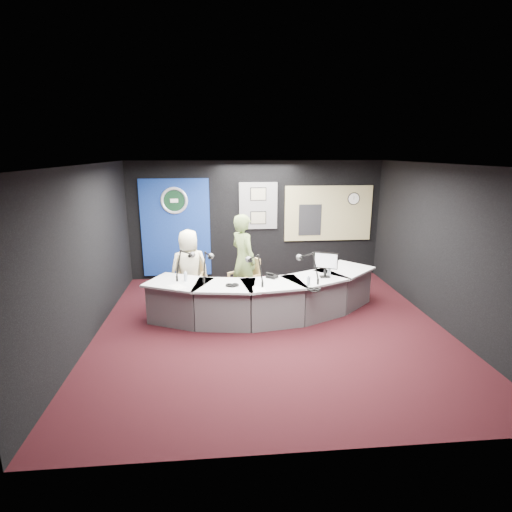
{
  "coord_description": "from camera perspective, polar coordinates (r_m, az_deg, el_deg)",
  "views": [
    {
      "loc": [
        -0.85,
        -6.4,
        3.01
      ],
      "look_at": [
        -0.2,
        0.8,
        1.1
      ],
      "focal_mm": 28.0,
      "sensor_mm": 36.0,
      "label": 1
    }
  ],
  "objects": [
    {
      "name": "booth_glow",
      "position": [
        9.83,
        10.3,
        6.01
      ],
      "size": [
        2.0,
        0.02,
        1.2
      ],
      "primitive_type": "cube",
      "color": "beige",
      "rests_on": "booth_window_frame"
    },
    {
      "name": "computer_monitor",
      "position": [
        7.4,
        9.91,
        -0.63
      ],
      "size": [
        0.43,
        0.21,
        0.31
      ],
      "primitive_type": "cube",
      "rotation": [
        0.0,
        0.0,
        -0.42
      ],
      "color": "black",
      "rests_on": "broadcast_desk"
    },
    {
      "name": "boom_mic_a",
      "position": [
        7.46,
        -10.17,
        -0.66
      ],
      "size": [
        0.36,
        0.69,
        0.6
      ],
      "primitive_type": null,
      "color": "black",
      "rests_on": "broadcast_desk"
    },
    {
      "name": "notepad",
      "position": [
        6.74,
        0.45,
        -4.78
      ],
      "size": [
        0.21,
        0.3,
        0.0
      ],
      "primitive_type": "cube",
      "rotation": [
        0.0,
        0.0,
        -0.01
      ],
      "color": "white",
      "rests_on": "broadcast_desk"
    },
    {
      "name": "paper_stack",
      "position": [
        6.99,
        -11.17,
        -4.33
      ],
      "size": [
        0.35,
        0.37,
        0.0
      ],
      "primitive_type": "cube",
      "rotation": [
        0.0,
        0.0,
        0.58
      ],
      "color": "white",
      "rests_on": "broadcast_desk"
    },
    {
      "name": "wall_back",
      "position": [
        9.58,
        0.0,
        5.12
      ],
      "size": [
        6.0,
        0.02,
        2.8
      ],
      "primitive_type": "cube",
      "color": "black",
      "rests_on": "ground"
    },
    {
      "name": "framed_photo_upper",
      "position": [
        9.44,
        0.34,
        8.83
      ],
      "size": [
        0.34,
        0.02,
        0.27
      ],
      "primitive_type": "cube",
      "color": "gray",
      "rests_on": "pinboard"
    },
    {
      "name": "wall_clock",
      "position": [
        9.94,
        13.79,
        7.96
      ],
      "size": [
        0.28,
        0.01,
        0.28
      ],
      "primitive_type": "cylinder",
      "rotation": [
        1.57,
        0.0,
        0.0
      ],
      "color": "white",
      "rests_on": "booth_window_frame"
    },
    {
      "name": "ground",
      "position": [
        7.12,
        2.22,
        -10.21
      ],
      "size": [
        6.0,
        6.0,
        0.0
      ],
      "primitive_type": "plane",
      "color": "black",
      "rests_on": "ground"
    },
    {
      "name": "wall_right",
      "position": [
        7.64,
        25.25,
        1.2
      ],
      "size": [
        0.02,
        6.0,
        2.8
      ],
      "primitive_type": "cube",
      "color": "black",
      "rests_on": "ground"
    },
    {
      "name": "person_man",
      "position": [
        7.95,
        -9.51,
        -1.75
      ],
      "size": [
        0.86,
        0.67,
        1.55
      ],
      "primitive_type": "imported",
      "rotation": [
        0.0,
        0.0,
        3.4
      ],
      "color": "beige",
      "rests_on": "ground"
    },
    {
      "name": "agency_seal",
      "position": [
        9.45,
        -11.61,
        7.75
      ],
      "size": [
        0.63,
        0.07,
        0.63
      ],
      "primitive_type": "torus",
      "rotation": [
        1.57,
        0.0,
        0.0
      ],
      "color": "silver",
      "rests_on": "backdrop_panel"
    },
    {
      "name": "boom_mic_c",
      "position": [
        7.02,
        -0.12,
        -1.42
      ],
      "size": [
        0.32,
        0.71,
        0.6
      ],
      "primitive_type": null,
      "color": "black",
      "rests_on": "broadcast_desk"
    },
    {
      "name": "equipment_rack",
      "position": [
        9.72,
        7.72,
        5.13
      ],
      "size": [
        0.55,
        0.02,
        0.75
      ],
      "primitive_type": "cube",
      "color": "black",
      "rests_on": "booth_window_frame"
    },
    {
      "name": "pinboard",
      "position": [
        9.5,
        0.32,
        7.17
      ],
      "size": [
        0.9,
        0.04,
        1.1
      ],
      "primitive_type": "cube",
      "color": "slate",
      "rests_on": "wall_back"
    },
    {
      "name": "armchair_left",
      "position": [
        8.03,
        -9.43,
        -3.51
      ],
      "size": [
        0.63,
        0.63,
        1.03
      ],
      "primitive_type": null,
      "rotation": [
        0.0,
        0.0,
        -0.09
      ],
      "color": "tan",
      "rests_on": "ground"
    },
    {
      "name": "headphones_far",
      "position": [
        6.91,
        -3.42,
        -4.15
      ],
      "size": [
        0.2,
        0.2,
        0.03
      ],
      "primitive_type": "torus",
      "color": "black",
      "rests_on": "broadcast_desk"
    },
    {
      "name": "armchair_right",
      "position": [
        7.98,
        -1.78,
        -3.46
      ],
      "size": [
        0.79,
        0.79,
        1.02
      ],
      "primitive_type": null,
      "rotation": [
        0.0,
        0.0,
        -1.0
      ],
      "color": "tan",
      "rests_on": "ground"
    },
    {
      "name": "framed_photo_lower",
      "position": [
        9.51,
        0.33,
        5.48
      ],
      "size": [
        0.34,
        0.02,
        0.27
      ],
      "primitive_type": "cube",
      "color": "gray",
      "rests_on": "pinboard"
    },
    {
      "name": "headphones_near",
      "position": [
        6.77,
        8.29,
        -4.7
      ],
      "size": [
        0.23,
        0.23,
        0.04
      ],
      "primitive_type": "torus",
      "color": "black",
      "rests_on": "broadcast_desk"
    },
    {
      "name": "draped_jacket",
      "position": [
        8.23,
        -9.63,
        -2.29
      ],
      "size": [
        0.51,
        0.14,
        0.7
      ],
      "primitive_type": "cube",
      "rotation": [
        0.0,
        0.0,
        -0.09
      ],
      "color": "#6A6759",
      "rests_on": "armchair_left"
    },
    {
      "name": "wall_left",
      "position": [
        6.94,
        -23.04,
        0.18
      ],
      "size": [
        0.02,
        6.0,
        2.8
      ],
      "primitive_type": "cube",
      "color": "black",
      "rests_on": "ground"
    },
    {
      "name": "desk_phone",
      "position": [
        7.34,
        2.31,
        -2.95
      ],
      "size": [
        0.24,
        0.23,
        0.05
      ],
      "primitive_type": "cube",
      "rotation": [
        0.0,
        0.0,
        -0.69
      ],
      "color": "black",
      "rests_on": "broadcast_desk"
    },
    {
      "name": "water_bottles",
      "position": [
        7.06,
        0.55,
        -3.11
      ],
      "size": [
        2.7,
        0.55,
        0.18
      ],
      "primitive_type": null,
      "color": "silver",
      "rests_on": "broadcast_desk"
    },
    {
      "name": "boom_mic_b",
      "position": [
        7.28,
        -6.97,
        -0.94
      ],
      "size": [
        0.24,
        0.73,
        0.6
      ],
      "primitive_type": null,
      "color": "black",
      "rests_on": "broadcast_desk"
    },
    {
      "name": "broadcast_desk",
      "position": [
        7.48,
        1.33,
        -5.84
      ],
      "size": [
        4.5,
        1.9,
        0.75
      ],
      "primitive_type": null,
      "color": "silver",
      "rests_on": "ground"
    },
    {
      "name": "boom_mic_d",
      "position": [
        7.23,
        7.5,
        -1.06
      ],
      "size": [
        0.35,
        0.7,
        0.6
      ],
      "primitive_type": null,
      "color": "black",
      "rests_on": "broadcast_desk"
    },
    {
      "name": "seal_center",
      "position": [
        9.46,
        -11.61,
        7.76
      ],
      "size": [
        0.48,
        0.01,
        0.48
      ],
      "primitive_type": "cylinder",
      "rotation": [
        1.57,
        0.0,
        0.0
      ],
      "color": "black",
      "rests_on": "backdrop_panel"
    },
    {
      "name": "backdrop_panel",
      "position": [
        9.59,
        -11.39,
        3.93
      ],
      "size": [
        1.6,
        0.05,
        2.3
      ],
      "primitive_type": "cube",
      "color": "navy",
      "rests_on": "wall_back"
    },
    {
      "name": "person_woman",
      "position": [
        7.86,
        -1.8,
        -0.63
      ],
      "size": [
        0.72,
        0.8,
        1.84
      ],
      "primitive_type": "imported",
      "rotation": [
        0.0,
        0.0,
        2.1
      ],
      "color": "olive",
      "rests_on": "ground"
    },
    {
      "name": "ceiling",
      "position": [
        6.46,
        2.47,
        12.92
      ],
      "size": [
        6.0,
        6.0,
        0.02
      ],
      "primitive_type": "cube",
      "color": "silver",
      "rests_on": "ground"
    },
    {
      "name": "wall_front",
      "position": [
        3.86,
        8.22,
        -10.02
      ],
      "size": [
        6.0,
        0.02,
        2.8
      ],
      "primitive_type": "cube",
      "color": "black",
      "rests_on": "ground"
    },
    {
      "name": "booth_window_frame",
      "position": [
        9.83,
        10.28,
        6.02
      ],
      "size": [
        2.12,
        0.06,
        1.32
      ],
      "primitive_type": "cube",
      "color": "tan",
      "rests_on": "wall_back"
    }
  ]
}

